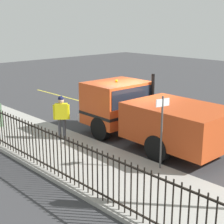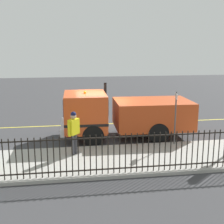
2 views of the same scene
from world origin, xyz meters
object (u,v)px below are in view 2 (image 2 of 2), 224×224
traffic_cone (72,122)px  worker_standing (74,128)px  street_sign (176,112)px  work_truck (118,112)px

traffic_cone → worker_standing: bearing=-0.2°
traffic_cone → street_sign: (3.72, 4.42, 1.22)m
street_sign → worker_standing: bearing=-81.7°
worker_standing → street_sign: bearing=-42.4°
work_truck → traffic_cone: (-2.00, -2.19, -0.88)m
worker_standing → traffic_cone: worker_standing is taller
work_truck → street_sign: (1.72, 2.23, 0.34)m
work_truck → traffic_cone: work_truck is taller
worker_standing → street_sign: street_sign is taller
worker_standing → street_sign: (-0.65, 4.44, 0.39)m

